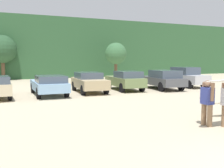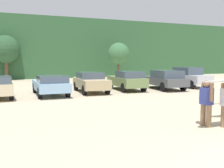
# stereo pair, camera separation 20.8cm
# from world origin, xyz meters

# --- Properties ---
(hillside_ridge) EXTENTS (108.00, 12.00, 7.56)m
(hillside_ridge) POSITION_xyz_m (0.00, 35.27, 3.78)
(hillside_ridge) COLOR #2D5633
(hillside_ridge) RESTS_ON ground_plane
(tree_left) EXTENTS (3.12, 3.12, 5.03)m
(tree_left) POSITION_xyz_m (-4.32, 28.76, 3.44)
(tree_left) COLOR brown
(tree_left) RESTS_ON ground_plane
(tree_far_left) EXTENTS (2.62, 2.62, 4.34)m
(tree_far_left) POSITION_xyz_m (8.27, 26.00, 3.00)
(tree_far_left) COLOR brown
(tree_far_left) RESTS_ON ground_plane
(parked_car_sky_blue) EXTENTS (2.00, 4.59, 1.34)m
(parked_car_sky_blue) POSITION_xyz_m (-2.01, 14.21, 0.73)
(parked_car_sky_blue) COLOR #84ADD1
(parked_car_sky_blue) RESTS_ON ground_plane
(parked_car_tan) EXTENTS (2.07, 4.38, 1.43)m
(parked_car_tan) POSITION_xyz_m (0.93, 14.75, 0.77)
(parked_car_tan) COLOR tan
(parked_car_tan) RESTS_ON ground_plane
(parked_car_olive_green) EXTENTS (1.99, 4.30, 1.48)m
(parked_car_olive_green) POSITION_xyz_m (3.87, 14.80, 0.78)
(parked_car_olive_green) COLOR #6B7F4C
(parked_car_olive_green) RESTS_ON ground_plane
(parked_car_dark_gray) EXTENTS (2.24, 4.61, 1.52)m
(parked_car_dark_gray) POSITION_xyz_m (6.84, 14.16, 0.80)
(parked_car_dark_gray) COLOR #4C4F54
(parked_car_dark_gray) RESTS_ON ground_plane
(parked_car_silver) EXTENTS (2.01, 4.27, 1.69)m
(parked_car_silver) POSITION_xyz_m (9.72, 14.96, 0.86)
(parked_car_silver) COLOR silver
(parked_car_silver) RESTS_ON ground_plane
(person_companion) EXTENTS (0.31, 0.65, 1.64)m
(person_companion) POSITION_xyz_m (1.62, 3.96, 0.92)
(person_companion) COLOR #8C6B4C
(person_companion) RESTS_ON ground_plane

